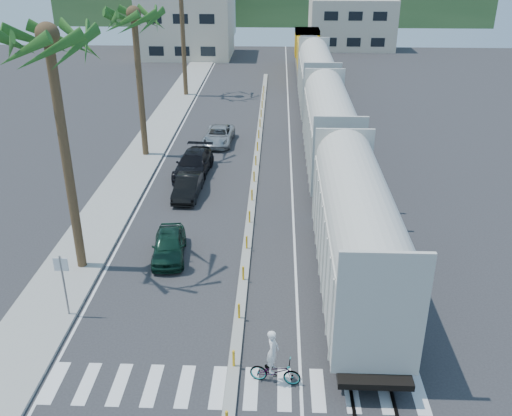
{
  "coord_description": "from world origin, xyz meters",
  "views": [
    {
      "loc": [
        1.5,
        -17.78,
        14.7
      ],
      "look_at": [
        0.45,
        8.99,
        2.0
      ],
      "focal_mm": 40.0,
      "sensor_mm": 36.0,
      "label": 1
    }
  ],
  "objects_px": {
    "car_lead": "(169,245)",
    "car_second": "(188,187)",
    "street_sign": "(63,278)",
    "cyclist": "(275,366)"
  },
  "relations": [
    {
      "from": "car_lead",
      "to": "car_second",
      "type": "height_order",
      "value": "car_lead"
    },
    {
      "from": "car_lead",
      "to": "car_second",
      "type": "relative_size",
      "value": 1.01
    },
    {
      "from": "street_sign",
      "to": "car_second",
      "type": "bearing_deg",
      "value": 75.68
    },
    {
      "from": "street_sign",
      "to": "cyclist",
      "type": "bearing_deg",
      "value": -22.36
    },
    {
      "from": "car_second",
      "to": "cyclist",
      "type": "bearing_deg",
      "value": -69.34
    },
    {
      "from": "car_second",
      "to": "cyclist",
      "type": "distance_m",
      "value": 17.3
    },
    {
      "from": "car_second",
      "to": "street_sign",
      "type": "bearing_deg",
      "value": -102.51
    },
    {
      "from": "car_lead",
      "to": "car_second",
      "type": "distance_m",
      "value": 7.51
    },
    {
      "from": "street_sign",
      "to": "cyclist",
      "type": "height_order",
      "value": "street_sign"
    },
    {
      "from": "car_lead",
      "to": "cyclist",
      "type": "height_order",
      "value": "cyclist"
    }
  ]
}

